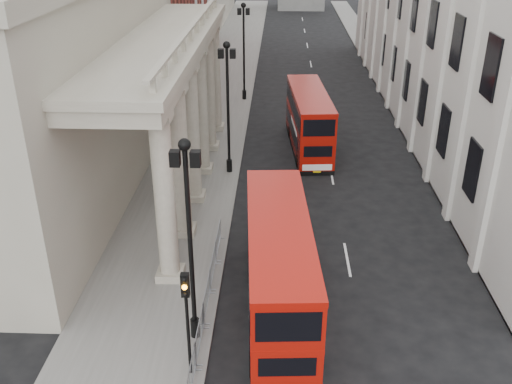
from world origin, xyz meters
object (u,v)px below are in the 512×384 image
(lamp_post_south, at_px, (189,231))
(traffic_light, at_px, (186,306))
(lamp_post_north, at_px, (244,45))
(bus_near, at_px, (279,268))
(pedestrian_c, at_px, (180,156))
(pedestrian_b, at_px, (170,161))
(pedestrian_a, at_px, (158,186))
(lamp_post_mid, at_px, (228,100))
(bus_far, at_px, (309,120))

(lamp_post_south, distance_m, traffic_light, 2.71)
(traffic_light, bearing_deg, lamp_post_north, 90.17)
(bus_near, relative_size, pedestrian_c, 6.47)
(pedestrian_c, bearing_deg, pedestrian_b, -104.53)
(lamp_post_south, height_order, pedestrian_a, lamp_post_south)
(lamp_post_north, height_order, traffic_light, lamp_post_north)
(lamp_post_mid, height_order, lamp_post_north, same)
(pedestrian_c, bearing_deg, lamp_post_north, 81.36)
(lamp_post_south, height_order, lamp_post_north, same)
(bus_far, height_order, pedestrian_c, bus_far)
(bus_near, distance_m, bus_far, 18.97)
(pedestrian_b, bearing_deg, bus_far, -162.02)
(pedestrian_c, bearing_deg, bus_far, 28.12)
(traffic_light, xyz_separation_m, bus_far, (5.15, 22.54, -0.95))
(pedestrian_a, distance_m, pedestrian_b, 3.56)
(lamp_post_mid, relative_size, pedestrian_c, 5.25)
(pedestrian_b, bearing_deg, pedestrian_c, -120.14)
(lamp_post_mid, xyz_separation_m, traffic_light, (0.10, -18.02, -1.80))
(pedestrian_a, bearing_deg, lamp_post_south, -81.23)
(lamp_post_mid, xyz_separation_m, lamp_post_north, (0.00, 16.00, 0.00))
(traffic_light, distance_m, bus_near, 4.91)
(pedestrian_b, xyz_separation_m, pedestrian_c, (0.41, 1.28, -0.12))
(lamp_post_south, bearing_deg, pedestrian_b, 103.57)
(lamp_post_mid, distance_m, bus_far, 7.45)
(lamp_post_north, relative_size, pedestrian_c, 5.25)
(lamp_post_south, relative_size, pedestrian_a, 4.63)
(lamp_post_north, height_order, pedestrian_b, lamp_post_north)
(pedestrian_a, bearing_deg, pedestrian_c, 75.24)
(lamp_post_north, bearing_deg, lamp_post_mid, -90.00)
(traffic_light, xyz_separation_m, pedestrian_a, (-3.87, 13.77, -2.09))
(traffic_light, height_order, pedestrian_b, traffic_light)
(lamp_post_mid, bearing_deg, traffic_light, -89.68)
(lamp_post_north, relative_size, pedestrian_b, 4.55)
(lamp_post_north, height_order, bus_far, lamp_post_north)
(pedestrian_b, distance_m, pedestrian_c, 1.35)
(pedestrian_b, bearing_deg, lamp_post_north, -114.71)
(bus_near, distance_m, pedestrian_a, 12.35)
(bus_near, bearing_deg, pedestrian_c, 109.97)
(lamp_post_mid, relative_size, bus_near, 0.81)
(bus_near, bearing_deg, pedestrian_b, 113.30)
(lamp_post_north, xyz_separation_m, traffic_light, (0.10, -34.02, -1.80))
(bus_far, bearing_deg, traffic_light, -107.59)
(pedestrian_b, bearing_deg, pedestrian_a, 76.59)
(bus_far, bearing_deg, lamp_post_mid, -143.97)
(pedestrian_a, relative_size, pedestrian_b, 0.98)
(lamp_post_south, xyz_separation_m, lamp_post_mid, (0.00, 16.00, 0.00))
(bus_near, xyz_separation_m, pedestrian_c, (-6.53, 14.93, -1.37))
(lamp_post_south, xyz_separation_m, bus_near, (3.24, 1.66, -2.63))
(lamp_post_mid, height_order, pedestrian_c, lamp_post_mid)
(lamp_post_south, height_order, pedestrian_b, lamp_post_south)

